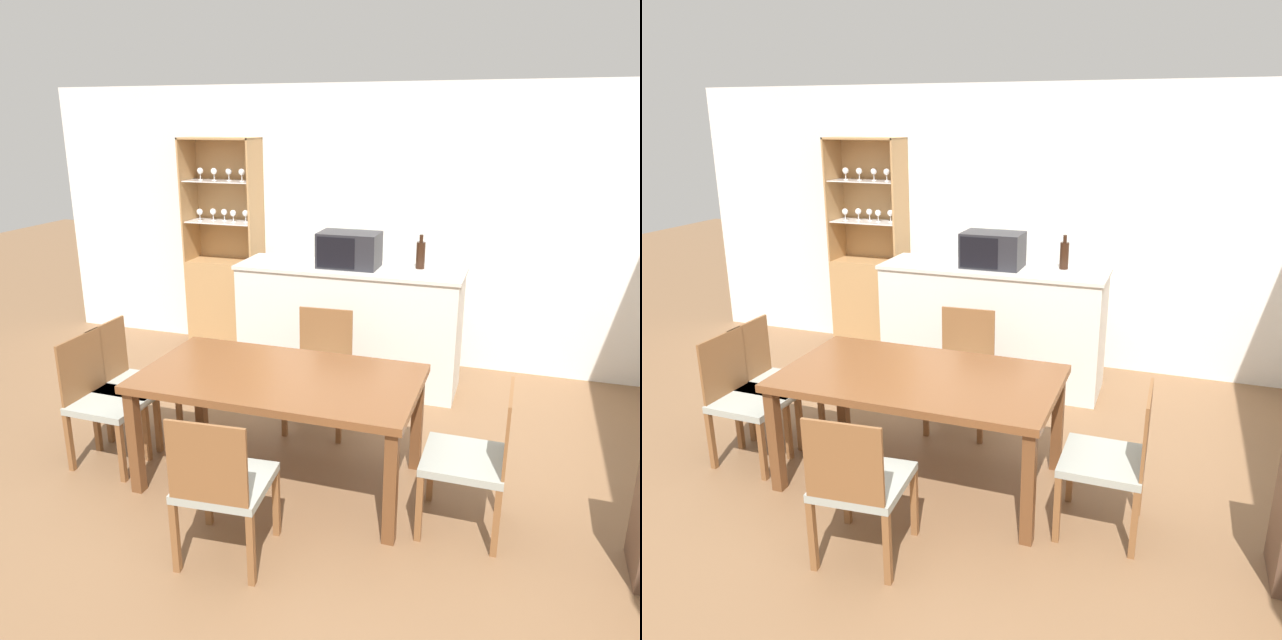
% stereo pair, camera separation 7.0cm
% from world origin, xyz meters
% --- Properties ---
extents(ground_plane, '(18.00, 18.00, 0.00)m').
position_xyz_m(ground_plane, '(0.00, 0.00, 0.00)').
color(ground_plane, brown).
extents(wall_back, '(6.80, 0.06, 2.55)m').
position_xyz_m(wall_back, '(0.00, 2.63, 1.27)').
color(wall_back, white).
rests_on(wall_back, ground_plane).
extents(kitchen_counter, '(1.93, 0.58, 1.05)m').
position_xyz_m(kitchen_counter, '(-0.07, 1.92, 0.53)').
color(kitchen_counter, silver).
rests_on(kitchen_counter, ground_plane).
extents(display_cabinet, '(0.73, 0.36, 2.08)m').
position_xyz_m(display_cabinet, '(-1.49, 2.43, 0.62)').
color(display_cabinet, tan).
rests_on(display_cabinet, ground_plane).
extents(dining_table, '(1.72, 0.94, 0.73)m').
position_xyz_m(dining_table, '(-0.04, 0.25, 0.65)').
color(dining_table, brown).
rests_on(dining_table, ground_plane).
extents(dining_chair_head_near, '(0.48, 0.48, 0.88)m').
position_xyz_m(dining_chair_head_near, '(-0.04, -0.56, 0.45)').
color(dining_chair_head_near, '#999E93').
rests_on(dining_chair_head_near, ground_plane).
extents(dining_chair_side_left_far, '(0.46, 0.46, 0.88)m').
position_xyz_m(dining_chair_side_left_far, '(-1.25, 0.39, 0.45)').
color(dining_chair_side_left_far, '#999E93').
rests_on(dining_chair_side_left_far, ground_plane).
extents(dining_chair_side_right_near, '(0.45, 0.45, 0.88)m').
position_xyz_m(dining_chair_side_right_near, '(1.16, 0.11, 0.45)').
color(dining_chair_side_right_near, '#999E93').
rests_on(dining_chair_side_right_near, ground_plane).
extents(dining_chair_head_far, '(0.48, 0.48, 0.88)m').
position_xyz_m(dining_chair_head_far, '(-0.04, 1.06, 0.45)').
color(dining_chair_head_far, '#999E93').
rests_on(dining_chair_head_far, ground_plane).
extents(dining_chair_side_left_near, '(0.46, 0.46, 0.88)m').
position_xyz_m(dining_chair_side_left_near, '(-1.25, 0.11, 0.45)').
color(dining_chair_side_left_near, '#999E93').
rests_on(dining_chair_side_left_near, ground_plane).
extents(microwave, '(0.50, 0.33, 0.29)m').
position_xyz_m(microwave, '(-0.07, 1.92, 1.20)').
color(microwave, '#232328').
rests_on(microwave, kitchen_counter).
extents(wine_bottle, '(0.07, 0.07, 0.29)m').
position_xyz_m(wine_bottle, '(0.51, 2.05, 1.17)').
color(wine_bottle, black).
rests_on(wine_bottle, kitchen_counter).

